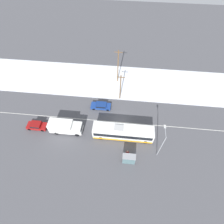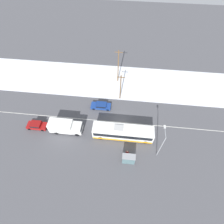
{
  "view_description": "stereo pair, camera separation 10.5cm",
  "coord_description": "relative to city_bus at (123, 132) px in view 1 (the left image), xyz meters",
  "views": [
    {
      "loc": [
        0.19,
        -20.38,
        32.57
      ],
      "look_at": [
        -2.0,
        1.61,
        1.4
      ],
      "focal_mm": 28.0,
      "sensor_mm": 36.0,
      "label": 1
    },
    {
      "loc": [
        0.29,
        -20.37,
        32.57
      ],
      "look_at": [
        -2.0,
        1.61,
        1.4
      ],
      "focal_mm": 28.0,
      "sensor_mm": 36.0,
      "label": 2
    }
  ],
  "objects": [
    {
      "name": "utility_pole_snowlot",
      "position": [
        -2.38,
        15.87,
        3.27
      ],
      "size": [
        1.8,
        0.24,
        9.35
      ],
      "color": "brown",
      "rests_on": "ground_plane"
    },
    {
      "name": "bus_shelter",
      "position": [
        1.41,
        -5.52,
        0.07
      ],
      "size": [
        2.42,
        1.2,
        2.4
      ],
      "color": "gray",
      "rests_on": "ground_plane"
    },
    {
      "name": "parked_car_near_truck",
      "position": [
        -18.33,
        0.26,
        -0.79
      ],
      "size": [
        4.15,
        1.8,
        1.46
      ],
      "color": "maroon",
      "rests_on": "ground_plane"
    },
    {
      "name": "sedan_car",
      "position": [
        -5.47,
        6.89,
        -0.87
      ],
      "size": [
        4.55,
        1.8,
        1.31
      ],
      "rotation": [
        0.0,
        0.0,
        3.14
      ],
      "color": "navy",
      "rests_on": "ground_plane"
    },
    {
      "name": "ground_plane",
      "position": [
        -0.72,
        3.28,
        -1.59
      ],
      "size": [
        120.0,
        120.0,
        0.0
      ],
      "primitive_type": "plane",
      "color": "#4C4C51"
    },
    {
      "name": "utility_pole_roadside",
      "position": [
        -1.35,
        10.08,
        2.31
      ],
      "size": [
        1.8,
        0.24,
        7.44
      ],
      "color": "brown",
      "rests_on": "ground_plane"
    },
    {
      "name": "box_truck",
      "position": [
        -11.96,
        0.09,
        0.05
      ],
      "size": [
        6.72,
        2.3,
        2.96
      ],
      "color": "silver",
      "rests_on": "ground_plane"
    },
    {
      "name": "lane_marking_center",
      "position": [
        -0.72,
        3.28,
        -1.59
      ],
      "size": [
        60.0,
        0.12,
        0.0
      ],
      "color": "silver",
      "rests_on": "ground_plane"
    },
    {
      "name": "snow_lot",
      "position": [
        -0.72,
        15.66,
        -1.53
      ],
      "size": [
        80.0,
        11.9,
        0.12
      ],
      "color": "silver",
      "rests_on": "ground_plane"
    },
    {
      "name": "city_bus",
      "position": [
        0.0,
        0.0,
        0.0
      ],
      "size": [
        12.09,
        2.57,
        3.26
      ],
      "color": "white",
      "rests_on": "ground_plane"
    },
    {
      "name": "streetlamp",
      "position": [
        6.87,
        -2.95,
        3.05
      ],
      "size": [
        0.36,
        2.54,
        7.36
      ],
      "color": "#9EA3A8",
      "rests_on": "ground_plane"
    },
    {
      "name": "pedestrian_at_stop",
      "position": [
        1.1,
        -3.93,
        -0.58
      ],
      "size": [
        0.6,
        0.27,
        1.66
      ],
      "color": "#23232D",
      "rests_on": "ground_plane"
    }
  ]
}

